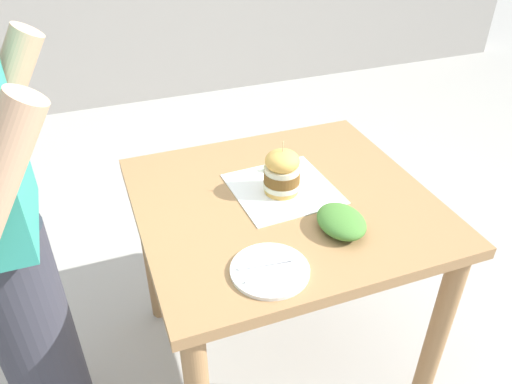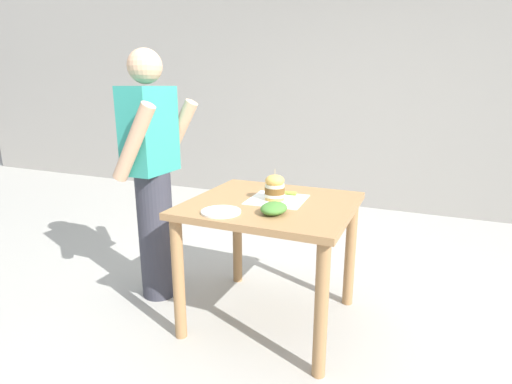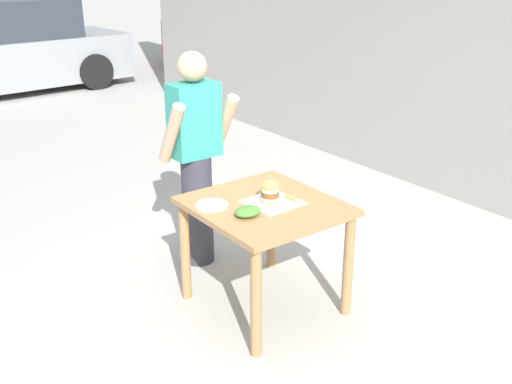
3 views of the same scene
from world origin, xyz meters
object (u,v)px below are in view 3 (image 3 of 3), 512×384
(side_salad, at_px, (248,211))
(diner_across_table, at_px, (196,158))
(side_plate_with_forks, at_px, (212,205))
(parked_car_far_end, at_px, (259,27))
(pickle_spear, at_px, (290,197))
(sandwich, at_px, (270,191))
(parked_car_near_curb, at_px, (6,51))
(patio_table, at_px, (265,222))

(side_salad, xyz_separation_m, diner_across_table, (0.20, 0.95, 0.07))
(side_plate_with_forks, bearing_deg, parked_car_far_end, 51.32)
(pickle_spear, relative_size, side_salad, 0.55)
(sandwich, bearing_deg, side_plate_with_forks, 152.54)
(pickle_spear, height_order, parked_car_near_curb, parked_car_near_curb)
(side_plate_with_forks, xyz_separation_m, parked_car_far_end, (6.80, 8.50, -0.07))
(diner_across_table, distance_m, parked_car_near_curb, 7.58)
(diner_across_table, height_order, parked_car_near_curb, diner_across_table)
(side_salad, xyz_separation_m, parked_car_far_end, (6.71, 8.77, -0.10))
(side_plate_with_forks, bearing_deg, side_salad, -70.09)
(diner_across_table, bearing_deg, sandwich, -86.36)
(parked_car_near_curb, bearing_deg, side_plate_with_forks, -96.68)
(diner_across_table, bearing_deg, pickle_spear, -77.82)
(pickle_spear, bearing_deg, diner_across_table, 102.18)
(sandwich, distance_m, parked_car_far_end, 10.82)
(diner_across_table, bearing_deg, patio_table, -88.94)
(parked_car_near_curb, bearing_deg, sandwich, -94.18)
(sandwich, relative_size, side_plate_with_forks, 0.87)
(pickle_spear, height_order, side_plate_with_forks, pickle_spear)
(side_plate_with_forks, relative_size, parked_car_near_curb, 0.05)
(diner_across_table, bearing_deg, parked_car_near_curb, 84.94)
(patio_table, bearing_deg, pickle_spear, -15.36)
(sandwich, bearing_deg, pickle_spear, -17.05)
(diner_across_table, bearing_deg, side_salad, -101.69)
(pickle_spear, bearing_deg, patio_table, 164.64)
(sandwich, distance_m, pickle_spear, 0.16)
(side_plate_with_forks, bearing_deg, diner_across_table, 66.43)
(pickle_spear, distance_m, parked_car_near_curb, 8.46)
(patio_table, xyz_separation_m, side_salad, (-0.21, -0.10, 0.17))
(parked_car_near_curb, distance_m, parked_car_far_end, 5.85)
(pickle_spear, bearing_deg, parked_car_near_curb, 86.78)
(patio_table, xyz_separation_m, sandwich, (0.04, -0.01, 0.22))
(patio_table, relative_size, diner_across_table, 0.57)
(side_salad, bearing_deg, parked_car_near_curb, 84.19)
(pickle_spear, bearing_deg, sandwich, 162.95)
(sandwich, relative_size, side_salad, 1.06)
(side_salad, distance_m, parked_car_near_curb, 8.53)
(diner_across_table, bearing_deg, parked_car_far_end, 50.24)
(patio_table, xyz_separation_m, pickle_spear, (0.18, -0.05, 0.15))
(parked_car_near_curb, height_order, parked_car_far_end, same)
(sandwich, distance_m, parked_car_near_curb, 8.42)
(side_plate_with_forks, distance_m, parked_car_far_end, 10.89)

